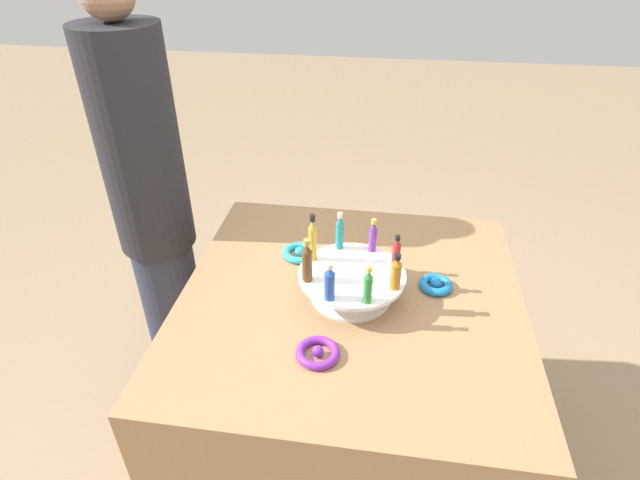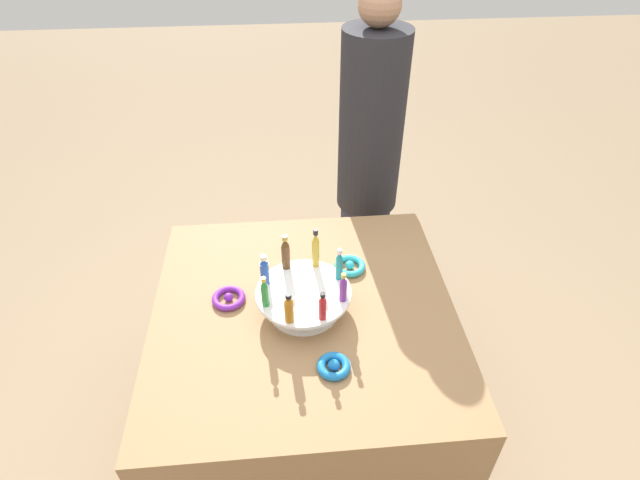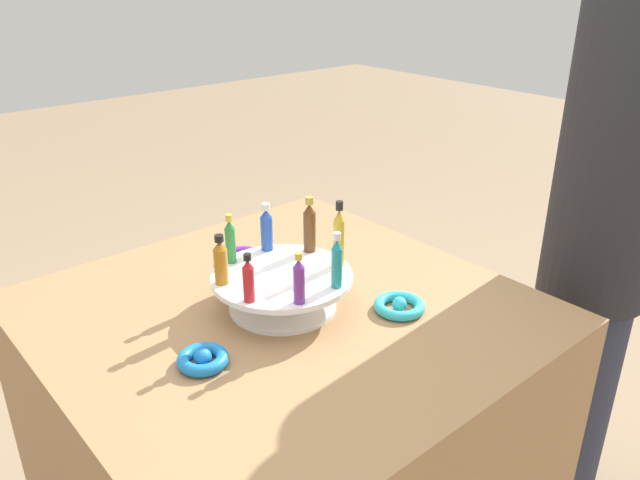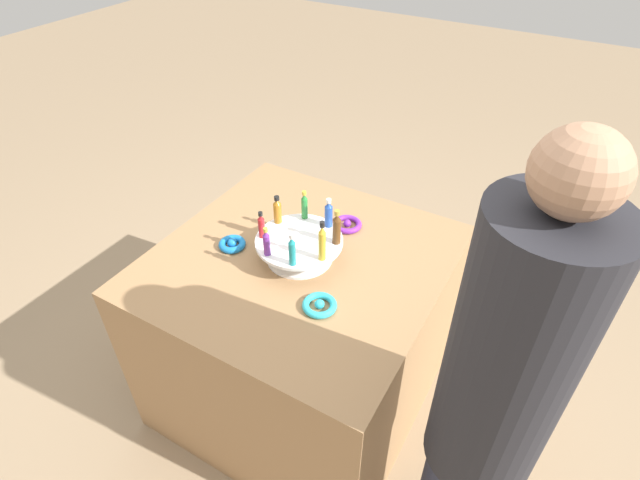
{
  "view_description": "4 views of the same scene",
  "coord_description": "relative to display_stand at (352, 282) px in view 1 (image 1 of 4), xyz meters",
  "views": [
    {
      "loc": [
        0.07,
        -1.11,
        1.68
      ],
      "look_at": [
        -0.1,
        0.04,
        0.91
      ],
      "focal_mm": 28.0,
      "sensor_mm": 36.0,
      "label": 1
    },
    {
      "loc": [
        1.12,
        -0.05,
        1.94
      ],
      "look_at": [
        -0.15,
        0.07,
        0.92
      ],
      "focal_mm": 28.0,
      "sensor_mm": 36.0,
      "label": 2
    },
    {
      "loc": [
        0.7,
        0.94,
        1.45
      ],
      "look_at": [
        -0.08,
        0.03,
        0.91
      ],
      "focal_mm": 35.0,
      "sensor_mm": 36.0,
      "label": 3
    },
    {
      "loc": [
        -0.73,
        1.11,
        1.9
      ],
      "look_at": [
        -0.11,
        0.05,
        0.92
      ],
      "focal_mm": 28.0,
      "sensor_mm": 36.0,
      "label": 4
    }
  ],
  "objects": [
    {
      "name": "ground_plane",
      "position": [
        0.0,
        0.0,
        -0.81
      ],
      "size": [
        12.0,
        12.0,
        0.0
      ],
      "primitive_type": "plane",
      "color": "#997F60"
    },
    {
      "name": "party_table",
      "position": [
        0.0,
        0.0,
        -0.43
      ],
      "size": [
        0.98,
        0.98,
        0.76
      ],
      "color": "#9E754C",
      "rests_on": "ground_plane"
    },
    {
      "name": "display_stand",
      "position": [
        0.0,
        0.0,
        0.0
      ],
      "size": [
        0.3,
        0.3,
        0.08
      ],
      "color": "white",
      "rests_on": "party_table"
    },
    {
      "name": "bottle_amber",
      "position": [
        0.12,
        -0.05,
        0.08
      ],
      "size": [
        0.03,
        0.03,
        0.11
      ],
      "color": "#AD6B19",
      "rests_on": "display_stand"
    },
    {
      "name": "bottle_red",
      "position": [
        0.12,
        0.05,
        0.08
      ],
      "size": [
        0.02,
        0.02,
        0.1
      ],
      "color": "#B21E23",
      "rests_on": "display_stand"
    },
    {
      "name": "bottle_purple",
      "position": [
        0.05,
        0.12,
        0.08
      ],
      "size": [
        0.02,
        0.02,
        0.11
      ],
      "color": "#702D93",
      "rests_on": "display_stand"
    },
    {
      "name": "bottle_teal",
      "position": [
        -0.05,
        0.12,
        0.09
      ],
      "size": [
        0.02,
        0.02,
        0.12
      ],
      "color": "teal",
      "rests_on": "display_stand"
    },
    {
      "name": "bottle_gold",
      "position": [
        -0.12,
        0.05,
        0.1
      ],
      "size": [
        0.02,
        0.02,
        0.15
      ],
      "color": "gold",
      "rests_on": "display_stand"
    },
    {
      "name": "bottle_brown",
      "position": [
        -0.12,
        -0.05,
        0.09
      ],
      "size": [
        0.03,
        0.03,
        0.13
      ],
      "color": "brown",
      "rests_on": "display_stand"
    },
    {
      "name": "bottle_blue",
      "position": [
        -0.05,
        -0.12,
        0.09
      ],
      "size": [
        0.03,
        0.03,
        0.11
      ],
      "color": "#234CAD",
      "rests_on": "display_stand"
    },
    {
      "name": "bottle_green",
      "position": [
        0.05,
        -0.12,
        0.09
      ],
      "size": [
        0.02,
        0.02,
        0.11
      ],
      "color": "#288438",
      "rests_on": "display_stand"
    },
    {
      "name": "ribbon_bow_blue",
      "position": [
        0.24,
        0.07,
        -0.04
      ],
      "size": [
        0.1,
        0.1,
        0.03
      ],
      "color": "blue",
      "rests_on": "party_table"
    },
    {
      "name": "ribbon_bow_teal",
      "position": [
        -0.18,
        0.17,
        -0.04
      ],
      "size": [
        0.11,
        0.11,
        0.03
      ],
      "color": "#2DB7CC",
      "rests_on": "party_table"
    },
    {
      "name": "ribbon_bow_purple",
      "position": [
        -0.06,
        -0.24,
        -0.04
      ],
      "size": [
        0.11,
        0.11,
        0.03
      ],
      "color": "purple",
      "rests_on": "party_table"
    },
    {
      "name": "person_figure",
      "position": [
        -0.74,
        0.33,
        -0.01
      ],
      "size": [
        0.27,
        0.27,
        1.57
      ],
      "rotation": [
        0.0,
        0.0,
        -0.42
      ],
      "color": "#282D42",
      "rests_on": "ground_plane"
    }
  ]
}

